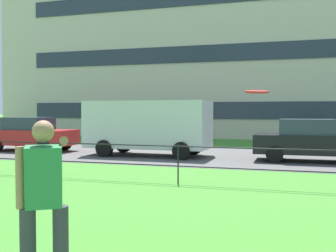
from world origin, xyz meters
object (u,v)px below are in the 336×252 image
frisbee (257,92)px  apartment_building_background (268,35)px  person_thrower (44,200)px  car_black_center (310,140)px  car_red_far_left (31,134)px  panel_van_far_right (148,125)px

frisbee → apartment_building_background: apartment_building_background is taller
person_thrower → car_black_center: 12.42m
car_red_far_left → panel_van_far_right: panel_van_far_right is taller
person_thrower → car_red_far_left: (-9.10, 12.38, -0.18)m
car_black_center → apartment_building_background: apartment_building_background is taller
panel_van_far_right → car_black_center: size_ratio=1.25×
car_red_far_left → person_thrower: bearing=-53.7°
car_black_center → person_thrower: bearing=-103.6°
panel_van_far_right → frisbee: bearing=-64.1°
frisbee → car_red_far_left: 15.82m
apartment_building_background → frisbee: bearing=-86.5°
frisbee → car_red_far_left: size_ratio=0.09×
car_black_center → panel_van_far_right: bearing=179.3°
panel_van_far_right → apartment_building_background: apartment_building_background is taller
panel_van_far_right → car_black_center: 6.27m
panel_van_far_right → person_thrower: bearing=-74.7°
person_thrower → frisbee: (2.01, 1.19, 1.12)m
frisbee → apartment_building_background: size_ratio=0.01×
person_thrower → car_black_center: bearing=76.4°
car_red_far_left → apartment_building_background: 20.01m
panel_van_far_right → apartment_building_background: bearing=77.6°
panel_van_far_right → car_black_center: bearing=-0.7°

